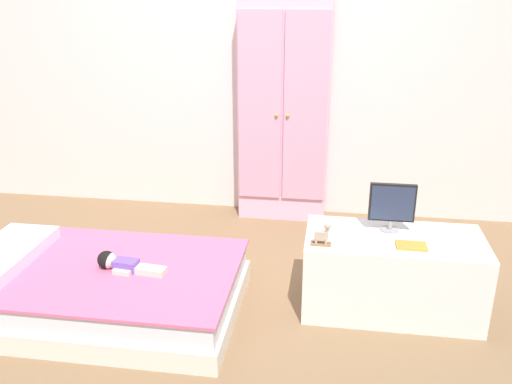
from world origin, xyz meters
name	(u,v)px	position (x,y,z in m)	size (l,w,h in m)	color
ground_plane	(207,314)	(0.00, 0.00, -0.01)	(10.00, 10.00, 0.02)	brown
back_wall	(250,37)	(0.00, 1.57, 1.35)	(6.40, 0.05, 2.70)	silver
bed	(102,289)	(-0.58, -0.05, 0.13)	(1.51, 0.94, 0.26)	silver
pillow	(4,255)	(-1.14, -0.05, 0.30)	(0.32, 0.67, 0.07)	silver
doll	(119,263)	(-0.46, -0.05, 0.30)	(0.39, 0.14, 0.10)	#6B4CB2
wardrobe	(284,111)	(0.27, 1.42, 0.84)	(0.66, 0.24, 1.66)	#EFADCC
tv_stand	(392,273)	(1.01, 0.19, 0.22)	(0.95, 0.47, 0.44)	silver
tv_monitor	(392,205)	(0.98, 0.27, 0.60)	(0.25, 0.10, 0.27)	#99999E
rocking_horse_toy	(323,234)	(0.62, 0.04, 0.50)	(0.11, 0.04, 0.13)	#8E6642
book_orange	(411,246)	(1.08, 0.09, 0.45)	(0.16, 0.10, 0.01)	orange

